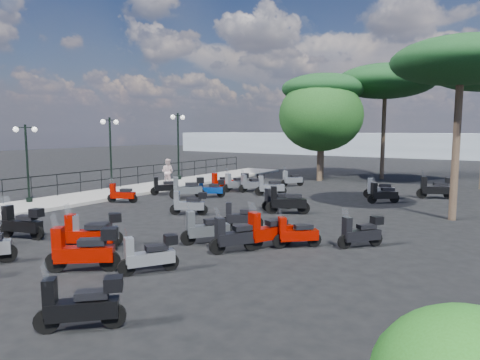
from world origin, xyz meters
The scene contains 39 objects.
ground centered at (0.00, 0.00, 0.00)m, with size 120.00×120.00×0.00m, color black.
sidewalk centered at (-6.50, 3.00, 0.07)m, with size 3.00×30.00×0.15m, color slate.
railing centered at (-7.80, 2.80, 0.90)m, with size 0.04×26.04×1.10m.
lamp_post_0 centered at (-7.26, -2.45, 2.17)m, with size 0.43×1.03×3.55m.
lamp_post_1 centered at (-7.54, 2.61, 2.43)m, with size 0.32×1.18×3.99m.
lamp_post_2 centered at (-7.41, 8.17, 2.67)m, with size 0.35×1.30×4.41m.
pedestrian_far centered at (-6.05, 5.60, 0.94)m, with size 0.77×0.60×1.58m, color beige.
scooter_0 centered at (-1.55, -6.11, 0.50)m, with size 1.64×0.71×1.33m.
scooter_2 centered at (-4.13, 0.28, 0.41)m, with size 1.38×0.78×1.18m.
scooter_3 centered at (-4.12, 3.23, 0.43)m, with size 1.05×1.29×1.25m.
scooter_4 centered at (-2.25, 2.89, 0.54)m, with size 1.43×1.35×1.43m.
scooter_5 centered at (-1.60, 6.37, 0.50)m, with size 0.86×1.58×1.33m.
scooter_7 centered at (1.29, -5.57, 0.50)m, with size 1.06×1.45×1.31m.
scooter_8 centered at (0.49, -0.29, 0.47)m, with size 1.42×0.92×1.24m.
scooter_9 centered at (-1.53, 3.87, 0.46)m, with size 1.34×0.97×1.21m.
scooter_10 centered at (-0.77, 6.69, 0.48)m, with size 0.93×1.47×1.28m.
scooter_11 centered at (-2.60, 6.34, 0.45)m, with size 0.83×1.55×1.30m.
scooter_13 centered at (1.33, -5.84, 0.47)m, with size 1.49×1.01×1.35m.
scooter_14 centered at (3.73, -3.42, 0.46)m, with size 1.08×1.38×1.32m.
scooter_15 centered at (3.56, -1.17, 0.42)m, with size 1.30×0.93×1.20m.
scooter_16 centered at (0.74, 6.04, 0.47)m, with size 1.38×1.15×1.35m.
scooter_17 centered at (0.06, 10.03, 0.43)m, with size 0.99×1.33×1.24m.
scooter_18 centered at (2.80, -7.10, 0.54)m, with size 1.51×1.25×1.43m.
scooter_19 centered at (4.22, -6.30, 0.45)m, with size 0.93×1.32×1.19m.
scooter_20 centered at (4.99, -3.69, 0.46)m, with size 0.99×1.46×1.32m.
scooter_21 centered at (3.71, 2.07, 0.51)m, with size 1.64×1.05×1.46m.
scooter_22 centered at (2.95, 2.66, 0.42)m, with size 0.95×1.33×1.22m.
scooter_23 centered at (5.83, 8.21, 0.45)m, with size 1.61×0.67×1.30m.
scooter_24 centered at (5.38, -9.10, 0.46)m, with size 1.21×1.17×1.22m.
scooter_25 centered at (5.55, -2.76, 0.49)m, with size 0.94×1.64×1.41m.
scooter_26 centered at (6.22, -2.32, 0.41)m, with size 1.14×1.09×1.18m.
scooter_27 centered at (7.82, -1.26, 0.45)m, with size 1.05×1.25×1.19m.
scooter_28 centered at (6.35, 6.86, 0.44)m, with size 1.24×1.14×1.27m.
scooter_29 centered at (8.25, 9.66, 0.54)m, with size 1.70×0.94×1.43m.
broadleaf_tree centered at (0.36, 13.68, 4.39)m, with size 5.63×5.63×6.79m.
pine_0 centered at (3.64, 17.12, 6.75)m, with size 6.77×6.77×7.95m.
pine_2 centered at (0.19, 14.50, 6.23)m, with size 5.74×5.74×7.26m.
pine_3 centered at (9.59, 4.52, 5.96)m, with size 5.07×5.07×6.88m.
distant_hills centered at (0.00, 45.00, 1.50)m, with size 70.00×8.00×3.00m, color gray.
Camera 1 is at (11.50, -13.54, 3.46)m, focal length 32.00 mm.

